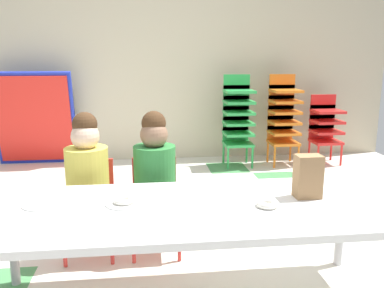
{
  "coord_description": "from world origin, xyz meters",
  "views": [
    {
      "loc": [
        -0.01,
        -2.57,
        1.25
      ],
      "look_at": [
        0.23,
        -0.49,
        0.8
      ],
      "focal_mm": 37.91,
      "sensor_mm": 36.0,
      "label": 1
    }
  ],
  "objects_px": {
    "kid_chair_red_stack": "(325,125)",
    "paper_bag_brown": "(308,176)",
    "seated_child_middle_seat": "(155,170)",
    "kid_chair_green_stack": "(238,116)",
    "paper_plate_near_edge": "(124,204)",
    "craft_table": "(190,214)",
    "donut_powdered_on_plate": "(124,200)",
    "paper_plate_center_table": "(41,204)",
    "kid_chair_orange_stack": "(283,115)",
    "seated_child_near_camera": "(87,172)",
    "donut_powdered_loose": "(267,204)",
    "folded_activity_table": "(34,119)"
  },
  "relations": [
    {
      "from": "kid_chair_red_stack",
      "to": "paper_plate_near_edge",
      "type": "distance_m",
      "value": 3.41
    },
    {
      "from": "kid_chair_red_stack",
      "to": "paper_plate_near_edge",
      "type": "xyz_separation_m",
      "value": [
        -2.21,
        -2.6,
        0.09
      ]
    },
    {
      "from": "kid_chair_orange_stack",
      "to": "paper_plate_center_table",
      "type": "height_order",
      "value": "kid_chair_orange_stack"
    },
    {
      "from": "craft_table",
      "to": "kid_chair_orange_stack",
      "type": "distance_m",
      "value": 3.0
    },
    {
      "from": "kid_chair_green_stack",
      "to": "kid_chair_orange_stack",
      "type": "relative_size",
      "value": 1.0
    },
    {
      "from": "craft_table",
      "to": "kid_chair_green_stack",
      "type": "height_order",
      "value": "kid_chair_green_stack"
    },
    {
      "from": "kid_chair_green_stack",
      "to": "kid_chair_red_stack",
      "type": "height_order",
      "value": "kid_chair_green_stack"
    },
    {
      "from": "folded_activity_table",
      "to": "paper_plate_center_table",
      "type": "relative_size",
      "value": 6.04
    },
    {
      "from": "donut_powdered_loose",
      "to": "kid_chair_orange_stack",
      "type": "bearing_deg",
      "value": 69.45
    },
    {
      "from": "seated_child_near_camera",
      "to": "donut_powdered_loose",
      "type": "relative_size",
      "value": 8.45
    },
    {
      "from": "donut_powdered_on_plate",
      "to": "donut_powdered_loose",
      "type": "bearing_deg",
      "value": -9.28
    },
    {
      "from": "kid_chair_orange_stack",
      "to": "folded_activity_table",
      "type": "height_order",
      "value": "folded_activity_table"
    },
    {
      "from": "seated_child_middle_seat",
      "to": "paper_plate_near_edge",
      "type": "xyz_separation_m",
      "value": [
        -0.16,
        -0.56,
        -0.01
      ]
    },
    {
      "from": "seated_child_middle_seat",
      "to": "kid_chair_green_stack",
      "type": "xyz_separation_m",
      "value": [
        1.0,
        2.04,
        0.02
      ]
    },
    {
      "from": "kid_chair_red_stack",
      "to": "paper_bag_brown",
      "type": "height_order",
      "value": "kid_chair_red_stack"
    },
    {
      "from": "kid_chair_green_stack",
      "to": "paper_plate_near_edge",
      "type": "height_order",
      "value": "kid_chair_green_stack"
    },
    {
      "from": "folded_activity_table",
      "to": "paper_plate_near_edge",
      "type": "relative_size",
      "value": 6.04
    },
    {
      "from": "seated_child_near_camera",
      "to": "paper_plate_center_table",
      "type": "height_order",
      "value": "seated_child_near_camera"
    },
    {
      "from": "paper_plate_near_edge",
      "to": "donut_powdered_loose",
      "type": "height_order",
      "value": "donut_powdered_loose"
    },
    {
      "from": "kid_chair_orange_stack",
      "to": "donut_powdered_on_plate",
      "type": "relative_size",
      "value": 10.02
    },
    {
      "from": "paper_bag_brown",
      "to": "donut_powdered_loose",
      "type": "bearing_deg",
      "value": -155.87
    },
    {
      "from": "paper_bag_brown",
      "to": "donut_powdered_on_plate",
      "type": "height_order",
      "value": "paper_bag_brown"
    },
    {
      "from": "seated_child_near_camera",
      "to": "paper_plate_near_edge",
      "type": "height_order",
      "value": "seated_child_near_camera"
    },
    {
      "from": "kid_chair_orange_stack",
      "to": "paper_plate_near_edge",
      "type": "bearing_deg",
      "value": -123.16
    },
    {
      "from": "kid_chair_green_stack",
      "to": "donut_powdered_loose",
      "type": "relative_size",
      "value": 9.58
    },
    {
      "from": "kid_chair_orange_stack",
      "to": "kid_chair_red_stack",
      "type": "bearing_deg",
      "value": -0.05
    },
    {
      "from": "kid_chair_red_stack",
      "to": "paper_plate_center_table",
      "type": "bearing_deg",
      "value": -135.53
    },
    {
      "from": "craft_table",
      "to": "seated_child_middle_seat",
      "type": "distance_m",
      "value": 0.64
    },
    {
      "from": "folded_activity_table",
      "to": "kid_chair_green_stack",
      "type": "bearing_deg",
      "value": -6.61
    },
    {
      "from": "paper_bag_brown",
      "to": "donut_powdered_on_plate",
      "type": "xyz_separation_m",
      "value": [
        -0.92,
        0.0,
        -0.09
      ]
    },
    {
      "from": "craft_table",
      "to": "donut_powdered_loose",
      "type": "distance_m",
      "value": 0.37
    },
    {
      "from": "paper_plate_center_table",
      "to": "donut_powdered_on_plate",
      "type": "relative_size",
      "value": 1.73
    },
    {
      "from": "paper_bag_brown",
      "to": "donut_powdered_loose",
      "type": "distance_m",
      "value": 0.28
    },
    {
      "from": "kid_chair_green_stack",
      "to": "kid_chair_red_stack",
      "type": "distance_m",
      "value": 1.06
    },
    {
      "from": "kid_chair_green_stack",
      "to": "paper_plate_center_table",
      "type": "distance_m",
      "value": 3.0
    },
    {
      "from": "seated_child_near_camera",
      "to": "seated_child_middle_seat",
      "type": "bearing_deg",
      "value": -0.0
    },
    {
      "from": "craft_table",
      "to": "donut_powdered_on_plate",
      "type": "xyz_separation_m",
      "value": [
        -0.32,
        0.06,
        0.06
      ]
    },
    {
      "from": "donut_powdered_on_plate",
      "to": "kid_chair_green_stack",
      "type": "bearing_deg",
      "value": 65.94
    },
    {
      "from": "kid_chair_green_stack",
      "to": "folded_activity_table",
      "type": "bearing_deg",
      "value": 173.39
    },
    {
      "from": "seated_child_middle_seat",
      "to": "kid_chair_red_stack",
      "type": "height_order",
      "value": "seated_child_middle_seat"
    },
    {
      "from": "craft_table",
      "to": "seated_child_near_camera",
      "type": "height_order",
      "value": "seated_child_near_camera"
    },
    {
      "from": "kid_chair_green_stack",
      "to": "donut_powdered_on_plate",
      "type": "relative_size",
      "value": 10.02
    },
    {
      "from": "kid_chair_red_stack",
      "to": "paper_bag_brown",
      "type": "relative_size",
      "value": 3.64
    },
    {
      "from": "folded_activity_table",
      "to": "paper_plate_center_table",
      "type": "height_order",
      "value": "folded_activity_table"
    },
    {
      "from": "craft_table",
      "to": "kid_chair_green_stack",
      "type": "distance_m",
      "value": 2.79
    },
    {
      "from": "paper_bag_brown",
      "to": "paper_plate_center_table",
      "type": "distance_m",
      "value": 1.32
    },
    {
      "from": "craft_table",
      "to": "seated_child_near_camera",
      "type": "xyz_separation_m",
      "value": [
        -0.56,
        0.62,
        0.05
      ]
    },
    {
      "from": "seated_child_near_camera",
      "to": "kid_chair_green_stack",
      "type": "bearing_deg",
      "value": 55.42
    },
    {
      "from": "kid_chair_green_stack",
      "to": "kid_chair_orange_stack",
      "type": "height_order",
      "value": "same"
    },
    {
      "from": "kid_chair_green_stack",
      "to": "kid_chair_orange_stack",
      "type": "distance_m",
      "value": 0.54
    }
  ]
}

